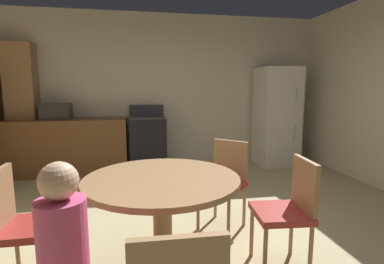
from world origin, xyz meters
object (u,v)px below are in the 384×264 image
Objects in this scene: dining_table at (162,198)px; chair_west at (20,221)px; chair_northeast at (225,178)px; chair_east at (289,206)px; refrigerator at (276,117)px; oven_range at (148,143)px; microwave at (56,111)px.

chair_west reaches higher than dining_table.
chair_east is at bearing 64.77° from chair_northeast.
refrigerator is 2.02× the size of chair_east.
oven_range is 2.97m from dining_table.
oven_range is at bearing 90.02° from dining_table.
chair_west is at bearing -22.40° from chair_northeast.
refrigerator is 3.74m from dining_table.
refrigerator is at bearing -1.32° from oven_range.
chair_west is (-0.97, -2.96, 0.03)m from oven_range.
refrigerator is 4.00× the size of microwave.
chair_east reaches higher than dining_table.
dining_table is 1.31× the size of chair_west.
refrigerator reaches higher than dining_table.
chair_east is at bearing -114.43° from refrigerator.
chair_east is (0.97, -0.10, -0.10)m from dining_table.
chair_east is (1.94, -0.10, 0.00)m from chair_west.
chair_east is at bearing -2.83° from chair_west.
dining_table is 0.98m from chair_east.
chair_northeast is (-1.64, -2.23, -0.38)m from refrigerator.
oven_range is 2.39m from chair_northeast.
refrigerator reaches higher than oven_range.
microwave reaches higher than chair_northeast.
dining_table is at bearing -0.00° from chair_east.
microwave is at bearing 179.24° from refrigerator.
oven_range is at bearing 178.68° from refrigerator.
chair_northeast is 1.00× the size of chair_east.
microwave is 0.51× the size of chair_northeast.
chair_northeast is 1.80m from chair_west.
refrigerator is (2.33, -0.05, 0.41)m from oven_range.
chair_east is (2.41, -3.06, -0.53)m from microwave.
microwave is 3.32m from dining_table.
oven_range is 1.26× the size of chair_northeast.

